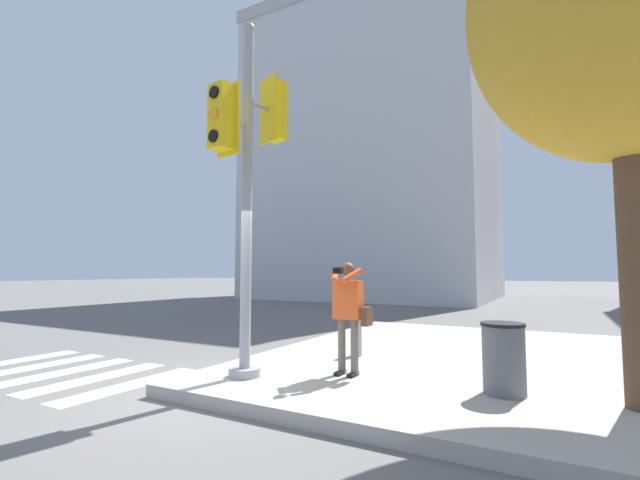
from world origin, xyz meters
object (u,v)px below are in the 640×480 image
(person_photographer, at_px, (349,308))
(street_tree, at_px, (623,0))
(traffic_signal_pole, at_px, (248,163))
(fire_hydrant, at_px, (356,335))
(trash_bin, at_px, (504,358))

(person_photographer, height_order, street_tree, street_tree)
(traffic_signal_pole, height_order, fire_hydrant, traffic_signal_pole)
(street_tree, bearing_deg, person_photographer, -177.65)
(traffic_signal_pole, bearing_deg, trash_bin, 14.11)
(fire_hydrant, height_order, trash_bin, trash_bin)
(person_photographer, distance_m, street_tree, 4.95)
(street_tree, height_order, fire_hydrant, street_tree)
(person_photographer, relative_size, fire_hydrant, 2.18)
(person_photographer, xyz_separation_m, street_tree, (3.40, 0.14, 3.60))
(traffic_signal_pole, distance_m, fire_hydrant, 3.47)
(person_photographer, bearing_deg, fire_hydrant, 109.74)
(person_photographer, distance_m, fire_hydrant, 1.51)
(traffic_signal_pole, xyz_separation_m, fire_hydrant, (0.74, 2.10, -2.66))
(traffic_signal_pole, relative_size, fire_hydrant, 7.05)
(trash_bin, bearing_deg, fire_hydrant, 152.88)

